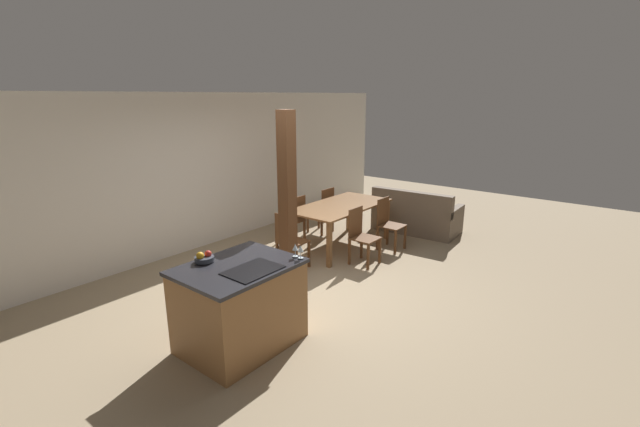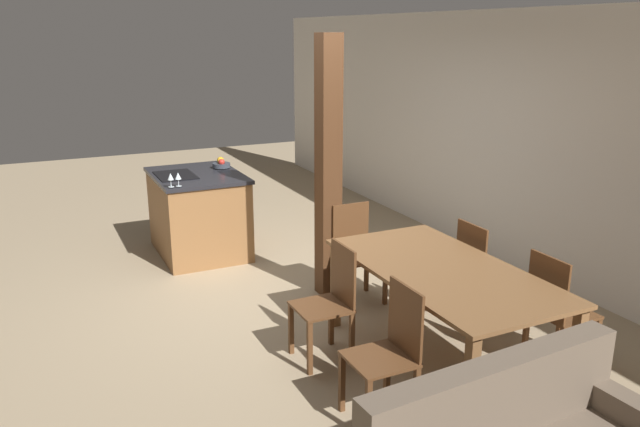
{
  "view_description": "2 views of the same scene",
  "coord_description": "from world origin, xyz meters",
  "px_view_note": "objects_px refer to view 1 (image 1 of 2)",
  "views": [
    {
      "loc": [
        -4.2,
        -3.61,
        2.65
      ],
      "look_at": [
        0.6,
        0.2,
        0.95
      ],
      "focal_mm": 24.0,
      "sensor_mm": 36.0,
      "label": 1
    },
    {
      "loc": [
        5.28,
        -2.04,
        2.47
      ],
      "look_at": [
        0.6,
        0.2,
        0.95
      ],
      "focal_mm": 35.0,
      "sensor_mm": 36.0,
      "label": 2
    }
  ],
  "objects_px": {
    "wine_glass_near": "(301,249)",
    "dining_chair_far_left": "(294,219)",
    "dining_chair_far_right": "(323,210)",
    "dining_chair_head_end": "(290,240)",
    "dining_chair_near_left": "(361,235)",
    "wine_glass_middle": "(295,248)",
    "fruit_bowl": "(204,258)",
    "timber_post": "(287,197)",
    "kitchen_island": "(240,305)",
    "dining_table": "(340,210)",
    "couch": "(416,217)",
    "dining_chair_near_right": "(388,223)"
  },
  "relations": [
    {
      "from": "fruit_bowl",
      "to": "dining_chair_far_right",
      "type": "relative_size",
      "value": 0.23
    },
    {
      "from": "wine_glass_middle",
      "to": "dining_chair_head_end",
      "type": "distance_m",
      "value": 1.99
    },
    {
      "from": "wine_glass_near",
      "to": "couch",
      "type": "distance_m",
      "value": 4.5
    },
    {
      "from": "wine_glass_near",
      "to": "dining_chair_far_left",
      "type": "relative_size",
      "value": 0.16
    },
    {
      "from": "fruit_bowl",
      "to": "dining_chair_near_left",
      "type": "xyz_separation_m",
      "value": [
        2.97,
        -0.06,
        -0.51
      ]
    },
    {
      "from": "fruit_bowl",
      "to": "couch",
      "type": "bearing_deg",
      "value": 0.02
    },
    {
      "from": "kitchen_island",
      "to": "dining_chair_far_right",
      "type": "relative_size",
      "value": 1.35
    },
    {
      "from": "dining_chair_near_right",
      "to": "dining_table",
      "type": "bearing_deg",
      "value": 120.88
    },
    {
      "from": "dining_chair_near_right",
      "to": "dining_chair_head_end",
      "type": "height_order",
      "value": "same"
    },
    {
      "from": "wine_glass_near",
      "to": "dining_chair_far_left",
      "type": "distance_m",
      "value": 3.17
    },
    {
      "from": "dining_chair_far_right",
      "to": "dining_chair_head_end",
      "type": "bearing_deg",
      "value": 22.27
    },
    {
      "from": "wine_glass_middle",
      "to": "dining_chair_far_right",
      "type": "bearing_deg",
      "value": 33.32
    },
    {
      "from": "dining_chair_far_right",
      "to": "dining_chair_head_end",
      "type": "height_order",
      "value": "same"
    },
    {
      "from": "dining_chair_far_right",
      "to": "dining_chair_near_left",
      "type": "bearing_deg",
      "value": 59.12
    },
    {
      "from": "wine_glass_middle",
      "to": "dining_chair_far_right",
      "type": "relative_size",
      "value": 0.16
    },
    {
      "from": "kitchen_island",
      "to": "wine_glass_middle",
      "type": "height_order",
      "value": "wine_glass_middle"
    },
    {
      "from": "dining_chair_far_right",
      "to": "couch",
      "type": "xyz_separation_m",
      "value": [
        1.24,
        -1.39,
        -0.19
      ]
    },
    {
      "from": "wine_glass_middle",
      "to": "dining_table",
      "type": "distance_m",
      "value": 3.03
    },
    {
      "from": "wine_glass_near",
      "to": "dining_chair_far_left",
      "type": "height_order",
      "value": "wine_glass_near"
    },
    {
      "from": "dining_chair_near_right",
      "to": "timber_post",
      "type": "height_order",
      "value": "timber_post"
    },
    {
      "from": "couch",
      "to": "timber_post",
      "type": "relative_size",
      "value": 0.68
    },
    {
      "from": "wine_glass_middle",
      "to": "wine_glass_near",
      "type": "bearing_deg",
      "value": -90.0
    },
    {
      "from": "dining_table",
      "to": "wine_glass_near",
      "type": "bearing_deg",
      "value": -152.42
    },
    {
      "from": "dining_chair_far_right",
      "to": "wine_glass_near",
      "type": "bearing_deg",
      "value": 34.29
    },
    {
      "from": "timber_post",
      "to": "dining_chair_far_right",
      "type": "bearing_deg",
      "value": 24.42
    },
    {
      "from": "dining_chair_near_left",
      "to": "dining_chair_head_end",
      "type": "bearing_deg",
      "value": 141.25
    },
    {
      "from": "fruit_bowl",
      "to": "dining_table",
      "type": "height_order",
      "value": "fruit_bowl"
    },
    {
      "from": "wine_glass_near",
      "to": "wine_glass_middle",
      "type": "relative_size",
      "value": 1.0
    },
    {
      "from": "wine_glass_near",
      "to": "dining_chair_near_left",
      "type": "bearing_deg",
      "value": 16.77
    },
    {
      "from": "kitchen_island",
      "to": "dining_chair_near_left",
      "type": "xyz_separation_m",
      "value": [
        2.81,
        0.28,
        0.01
      ]
    },
    {
      "from": "fruit_bowl",
      "to": "dining_chair_near_left",
      "type": "relative_size",
      "value": 0.23
    },
    {
      "from": "kitchen_island",
      "to": "dining_chair_head_end",
      "type": "distance_m",
      "value": 2.15
    },
    {
      "from": "fruit_bowl",
      "to": "timber_post",
      "type": "distance_m",
      "value": 1.91
    },
    {
      "from": "kitchen_island",
      "to": "fruit_bowl",
      "type": "xyz_separation_m",
      "value": [
        -0.16,
        0.34,
        0.52
      ]
    },
    {
      "from": "dining_chair_near_left",
      "to": "dining_chair_far_right",
      "type": "xyz_separation_m",
      "value": [
        0.87,
        1.46,
        0.0
      ]
    },
    {
      "from": "wine_glass_near",
      "to": "dining_chair_head_end",
      "type": "relative_size",
      "value": 0.16
    },
    {
      "from": "dining_chair_near_left",
      "to": "dining_chair_far_right",
      "type": "height_order",
      "value": "same"
    },
    {
      "from": "wine_glass_near",
      "to": "dining_chair_far_left",
      "type": "xyz_separation_m",
      "value": [
        2.27,
        2.14,
        -0.57
      ]
    },
    {
      "from": "dining_table",
      "to": "couch",
      "type": "height_order",
      "value": "couch"
    },
    {
      "from": "wine_glass_middle",
      "to": "dining_chair_head_end",
      "type": "xyz_separation_m",
      "value": [
        1.36,
        1.33,
        -0.57
      ]
    },
    {
      "from": "timber_post",
      "to": "couch",
      "type": "bearing_deg",
      "value": -8.46
    },
    {
      "from": "dining_table",
      "to": "dining_chair_far_right",
      "type": "relative_size",
      "value": 2.12
    },
    {
      "from": "fruit_bowl",
      "to": "dining_chair_far_right",
      "type": "xyz_separation_m",
      "value": [
        3.84,
        1.4,
        -0.51
      ]
    },
    {
      "from": "dining_table",
      "to": "dining_chair_far_right",
      "type": "distance_m",
      "value": 0.87
    },
    {
      "from": "dining_table",
      "to": "kitchen_island",
      "type": "bearing_deg",
      "value": -162.73
    },
    {
      "from": "kitchen_island",
      "to": "fruit_bowl",
      "type": "bearing_deg",
      "value": 115.71
    },
    {
      "from": "wine_glass_middle",
      "to": "dining_chair_near_left",
      "type": "distance_m",
      "value": 2.41
    },
    {
      "from": "dining_chair_near_right",
      "to": "couch",
      "type": "relative_size",
      "value": 0.54
    },
    {
      "from": "dining_table",
      "to": "couch",
      "type": "relative_size",
      "value": 1.15
    },
    {
      "from": "dining_chair_near_left",
      "to": "fruit_bowl",
      "type": "bearing_deg",
      "value": 178.83
    }
  ]
}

